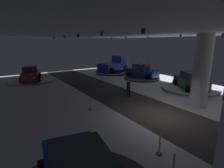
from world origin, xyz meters
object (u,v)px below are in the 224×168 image
display_platform_deep_right (113,72)px  display_car_deep_left (31,74)px  pickup_truck_deep_right (114,65)px  column_right (202,71)px  display_platform_deep_left (31,81)px  display_platform_far_right (142,78)px  visitor_walking_near (128,87)px  display_platform_mid_right (190,89)px  display_car_mid_right (191,81)px  display_car_far_right (142,71)px

display_platform_deep_right → display_car_deep_left: (-12.01, 0.16, 0.86)m
pickup_truck_deep_right → display_platform_deep_right: bearing=-160.9°
column_right → display_platform_deep_left: 18.66m
display_platform_deep_left → display_car_deep_left: bearing=76.0°
column_right → display_platform_far_right: (3.34, 10.01, -2.60)m
display_platform_far_right → visitor_walking_near: (-6.54, -5.29, 0.76)m
display_platform_deep_right → display_platform_mid_right: display_platform_deep_right is taller
display_platform_deep_right → display_platform_mid_right: 12.81m
display_platform_deep_left → display_car_deep_left: display_car_deep_left is taller
pickup_truck_deep_right → display_platform_far_right: 5.96m
display_platform_mid_right → display_car_mid_right: bearing=-119.4°
display_platform_far_right → visitor_walking_near: bearing=-141.1°
column_right → display_car_mid_right: 4.82m
display_platform_deep_right → visitor_walking_near: size_ratio=3.57×
display_car_far_right → display_platform_deep_left: 14.09m
display_platform_deep_left → display_car_deep_left: 0.89m
display_platform_mid_right → display_car_far_right: bearing=90.7°
display_platform_deep_right → visitor_walking_near: bearing=-117.6°
display_platform_deep_left → visitor_walking_near: bearing=-60.6°
display_platform_deep_left → column_right: bearing=-59.2°
display_platform_far_right → display_platform_deep_right: bearing=97.9°
display_platform_far_right → display_car_deep_left: display_car_deep_left is taller
display_platform_mid_right → display_car_deep_left: 18.29m
display_car_mid_right → display_car_far_right: bearing=90.6°
display_platform_far_right → display_car_deep_left: (-12.80, 5.88, 0.89)m
display_platform_mid_right → display_car_mid_right: (-0.02, -0.03, 0.87)m
display_car_mid_right → display_platform_deep_left: 18.28m
display_platform_far_right → display_car_deep_left: size_ratio=1.07×
display_platform_far_right → display_platform_mid_right: display_platform_far_right is taller
visitor_walking_near → display_platform_mid_right: bearing=-15.0°
pickup_truck_deep_right → display_car_mid_right: bearing=-87.5°
display_platform_mid_right → display_platform_deep_left: size_ratio=1.02×
display_platform_far_right → display_platform_deep_left: (-12.81, 5.85, 0.01)m
display_platform_deep_left → display_platform_deep_right: bearing=-0.6°
display_car_deep_left → display_car_mid_right: bearing=-45.2°
display_platform_deep_left → visitor_walking_near: visitor_walking_near is taller
display_platform_far_right → display_platform_deep_left: size_ratio=0.88×
pickup_truck_deep_right → display_platform_mid_right: (0.57, -12.89, -1.12)m
display_platform_mid_right → display_platform_far_right: bearing=90.7°
display_car_far_right → display_platform_deep_left: bearing=155.5°
display_car_deep_left → visitor_walking_near: size_ratio=2.84×
display_car_far_right → visitor_walking_near: size_ratio=2.84×
display_car_mid_right → visitor_walking_near: size_ratio=2.86×
display_platform_deep_right → display_car_far_right: display_car_far_right is taller
display_platform_mid_right → visitor_walking_near: 6.90m
display_platform_mid_right → display_platform_deep_left: (-12.90, 12.91, 0.02)m
display_car_far_right → visitor_walking_near: 8.43m
display_car_far_right → display_car_mid_right: 7.11m
display_car_deep_left → pickup_truck_deep_right: bearing=-0.3°
column_right → display_platform_deep_right: (2.55, 15.74, -2.57)m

